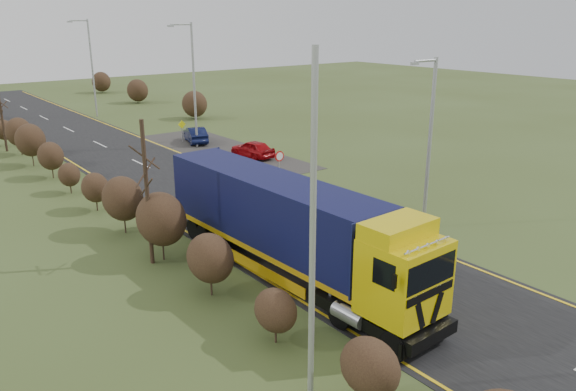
{
  "coord_description": "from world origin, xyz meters",
  "views": [
    {
      "loc": [
        -15.19,
        -16.48,
        9.8
      ],
      "look_at": [
        -0.19,
        2.89,
        2.01
      ],
      "focal_mm": 35.0,
      "sensor_mm": 36.0,
      "label": 1
    }
  ],
  "objects_px": {
    "streetlight_near": "(429,138)",
    "speed_sign": "(279,162)",
    "lorry": "(288,224)",
    "car_blue_sedan": "(195,135)",
    "car_red_hatchback": "(253,149)"
  },
  "relations": [
    {
      "from": "car_red_hatchback",
      "to": "speed_sign",
      "type": "xyz_separation_m",
      "value": [
        -3.11,
        -7.39,
        0.96
      ]
    },
    {
      "from": "car_red_hatchback",
      "to": "lorry",
      "type": "bearing_deg",
      "value": 52.49
    },
    {
      "from": "car_blue_sedan",
      "to": "speed_sign",
      "type": "distance_m",
      "value": 14.72
    },
    {
      "from": "lorry",
      "to": "speed_sign",
      "type": "height_order",
      "value": "lorry"
    },
    {
      "from": "lorry",
      "to": "car_blue_sedan",
      "type": "xyz_separation_m",
      "value": [
        9.3,
        24.41,
        -1.6
      ]
    },
    {
      "from": "car_red_hatchback",
      "to": "streetlight_near",
      "type": "bearing_deg",
      "value": 77.42
    },
    {
      "from": "car_red_hatchback",
      "to": "car_blue_sedan",
      "type": "bearing_deg",
      "value": -90.76
    },
    {
      "from": "speed_sign",
      "to": "car_blue_sedan",
      "type": "bearing_deg",
      "value": 80.98
    },
    {
      "from": "lorry",
      "to": "car_red_hatchback",
      "type": "distance_m",
      "value": 20.1
    },
    {
      "from": "car_blue_sedan",
      "to": "speed_sign",
      "type": "height_order",
      "value": "speed_sign"
    },
    {
      "from": "streetlight_near",
      "to": "speed_sign",
      "type": "bearing_deg",
      "value": 98.93
    },
    {
      "from": "lorry",
      "to": "speed_sign",
      "type": "bearing_deg",
      "value": 52.99
    },
    {
      "from": "lorry",
      "to": "streetlight_near",
      "type": "height_order",
      "value": "streetlight_near"
    },
    {
      "from": "car_blue_sedan",
      "to": "speed_sign",
      "type": "bearing_deg",
      "value": 98.14
    },
    {
      "from": "car_red_hatchback",
      "to": "streetlight_near",
      "type": "distance_m",
      "value": 17.49
    }
  ]
}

